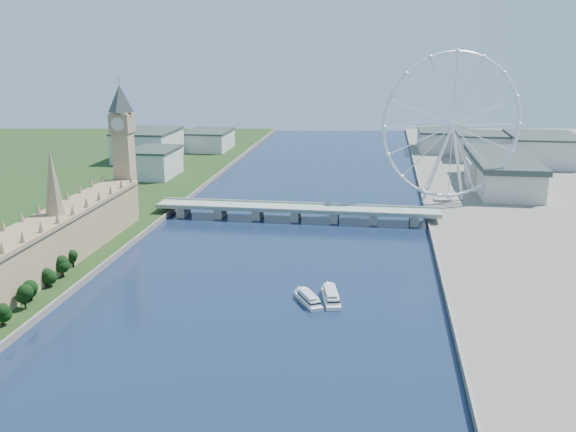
# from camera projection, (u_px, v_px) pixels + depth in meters

# --- Properties ---
(parliament_range) EXTENTS (24.00, 200.00, 70.00)m
(parliament_range) POSITION_uv_depth(u_px,v_px,m) (58.00, 238.00, 387.42)
(parliament_range) COLOR tan
(parliament_range) RESTS_ON ground
(big_ben) EXTENTS (20.02, 20.02, 110.00)m
(big_ben) POSITION_uv_depth(u_px,v_px,m) (122.00, 134.00, 478.00)
(big_ben) COLOR tan
(big_ben) RESTS_ON ground
(westminster_bridge) EXTENTS (220.00, 22.00, 9.50)m
(westminster_bridge) POSITION_uv_depth(u_px,v_px,m) (296.00, 211.00, 496.83)
(westminster_bridge) COLOR gray
(westminster_bridge) RESTS_ON ground
(london_eye) EXTENTS (113.60, 39.12, 124.30)m
(london_eye) POSITION_uv_depth(u_px,v_px,m) (453.00, 126.00, 516.78)
(london_eye) COLOR silver
(london_eye) RESTS_ON ground
(county_hall) EXTENTS (54.00, 144.00, 35.00)m
(county_hall) POSITION_uv_depth(u_px,v_px,m) (500.00, 190.00, 598.32)
(county_hall) COLOR beige
(county_hall) RESTS_ON ground
(city_skyline) EXTENTS (505.00, 280.00, 32.00)m
(city_skyline) POSITION_uv_depth(u_px,v_px,m) (360.00, 147.00, 737.06)
(city_skyline) COLOR beige
(city_skyline) RESTS_ON ground
(tour_boat_near) EXTENTS (19.26, 27.37, 6.03)m
(tour_boat_near) POSITION_uv_depth(u_px,v_px,m) (309.00, 303.00, 337.67)
(tour_boat_near) COLOR silver
(tour_boat_near) RESTS_ON ground
(tour_boat_far) EXTENTS (13.79, 31.70, 6.80)m
(tour_boat_far) POSITION_uv_depth(u_px,v_px,m) (331.00, 301.00, 340.65)
(tour_boat_far) COLOR silver
(tour_boat_far) RESTS_ON ground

